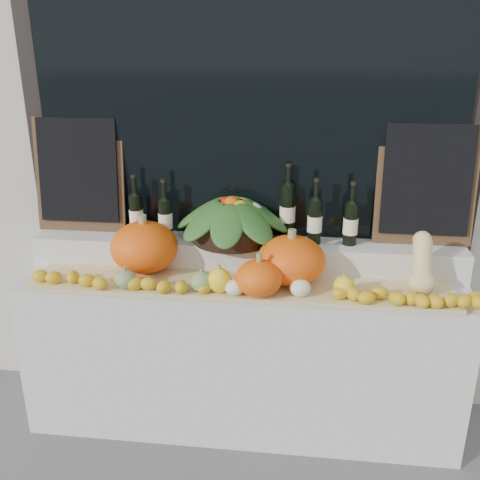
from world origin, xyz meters
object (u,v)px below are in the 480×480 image
object	(u,v)px
pumpkin_left	(144,247)
wine_bottle_tall	(288,211)
butternut_squash	(422,267)
pumpkin_right	(291,260)
produce_bowl	(232,218)

from	to	relation	value
pumpkin_left	wine_bottle_tall	distance (m)	0.78
butternut_squash	pumpkin_right	bearing A→B (deg)	177.49
butternut_squash	produce_bowl	world-z (taller)	produce_bowl
produce_bowl	wine_bottle_tall	world-z (taller)	wine_bottle_tall
pumpkin_right	produce_bowl	distance (m)	0.41
wine_bottle_tall	produce_bowl	bearing A→B (deg)	-166.48
produce_bowl	wine_bottle_tall	distance (m)	0.30
pumpkin_right	produce_bowl	size ratio (longest dim) A/B	0.53
pumpkin_left	produce_bowl	bearing A→B (deg)	19.45
pumpkin_right	produce_bowl	xyz separation A→B (m)	(-0.32, 0.21, 0.14)
pumpkin_left	pumpkin_right	world-z (taller)	pumpkin_left
pumpkin_left	pumpkin_right	distance (m)	0.76
pumpkin_left	wine_bottle_tall	bearing A→B (deg)	17.13
pumpkin_left	produce_bowl	size ratio (longest dim) A/B	0.55
butternut_squash	wine_bottle_tall	bearing A→B (deg)	155.12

